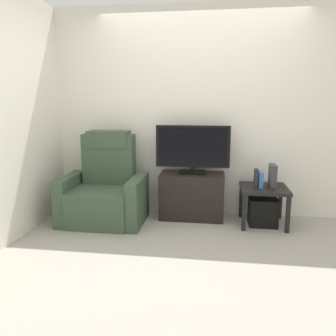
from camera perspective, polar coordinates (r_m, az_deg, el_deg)
ground_plane at (r=3.53m, az=4.03°, el=-12.97°), size 6.40×6.40×0.00m
wall_back at (r=4.35m, az=5.36°, el=9.29°), size 6.40×0.06×2.60m
wall_side at (r=3.84m, az=-25.24°, el=8.01°), size 0.06×4.48×2.60m
tv_stand at (r=4.25m, az=4.04°, el=-4.66°), size 0.78×0.41×0.56m
television at (r=4.14m, az=4.18°, el=3.32°), size 0.90×0.20×0.59m
recliner_armchair at (r=4.19m, az=-10.58°, el=-3.76°), size 0.98×0.78×1.08m
side_table at (r=4.13m, az=15.81°, el=-4.07°), size 0.54×0.54×0.46m
subwoofer_box at (r=4.20m, az=15.65°, el=-6.99°), size 0.32×0.32×0.32m
book_leftmost at (r=4.06m, az=14.58°, el=-1.66°), size 0.04×0.10×0.22m
book_middle at (r=4.07m, az=15.33°, el=-1.92°), size 0.05×0.13×0.18m
game_console at (r=4.11m, az=17.19°, el=-1.29°), size 0.07×0.20×0.27m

